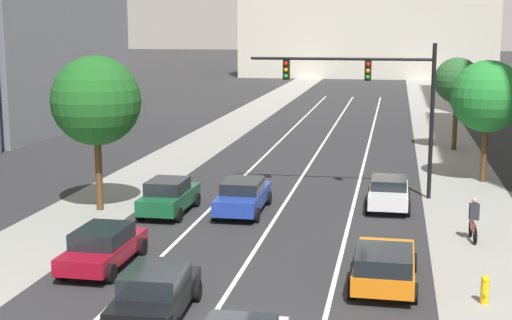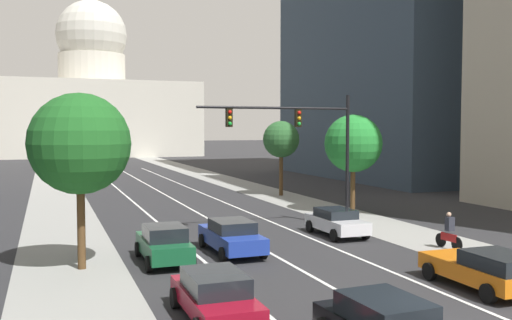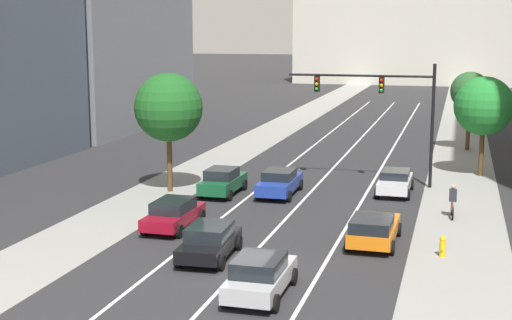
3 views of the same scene
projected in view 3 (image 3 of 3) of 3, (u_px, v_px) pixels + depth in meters
The scene contains 20 objects.
ground_plane at pixel (365, 134), 67.54m from camera, with size 400.00×400.00×0.00m, color #2B2B2D.
sidewalk_left at pixel (261, 138), 65.04m from camera, with size 4.28×130.00×0.01m, color gray.
sidewalk_right at pixel (462, 146), 60.55m from camera, with size 4.28×130.00×0.01m, color gray.
lane_stripe_left at pixel (295, 160), 54.15m from camera, with size 0.16×90.00×0.01m, color white.
lane_stripe_center at pixel (339, 162), 53.31m from camera, with size 0.16×90.00×0.01m, color white.
lane_stripe_right at pixel (383, 164), 52.47m from camera, with size 0.16×90.00×0.01m, color white.
capitol_building at pixel (417, 23), 135.61m from camera, with size 40.41×28.53×33.10m.
car_black at pixel (210, 241), 30.94m from camera, with size 2.17×4.29×1.45m.
car_orange at pixel (374, 229), 32.79m from camera, with size 2.14×4.49×1.44m.
car_silver at pixel (260, 275), 26.55m from camera, with size 2.01×4.23×1.52m.
car_white at pixel (395, 181), 43.00m from camera, with size 1.97×4.15×1.40m.
car_green at pixel (223, 181), 42.79m from camera, with size 1.96×4.28×1.58m.
car_crimson at pixel (174, 213), 35.56m from camera, with size 1.97×4.40×1.42m.
car_blue at pixel (280, 182), 42.71m from camera, with size 2.06×4.75×1.50m.
traffic_signal_mast at pixel (387, 100), 44.60m from camera, with size 8.89×0.39×7.47m.
fire_hydrant at pixel (443, 246), 31.20m from camera, with size 0.26×0.35×0.91m.
cyclist at pixel (453, 201), 37.58m from camera, with size 0.38×1.70×1.72m.
street_tree_far_right at pixel (470, 92), 57.74m from camera, with size 3.03×3.03×6.20m.
street_tree_near_right at pixel (484, 106), 47.60m from camera, with size 3.81×3.81×6.50m.
street_tree_mid_left at pixel (168, 108), 42.97m from camera, with size 4.01×4.01×7.00m.
Camera 3 is at (8.24, -27.14, 9.54)m, focal length 51.93 mm.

